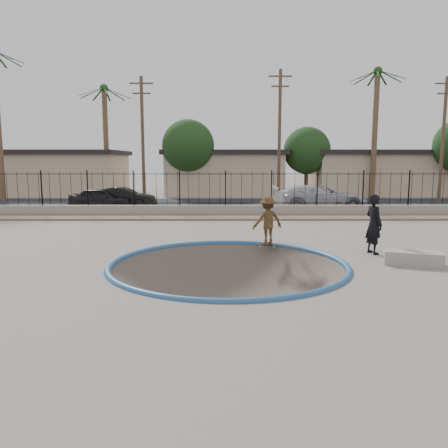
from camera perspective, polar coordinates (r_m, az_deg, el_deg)
name	(u,v)px	position (r m, az deg, el deg)	size (l,w,h in m)	color
ground	(225,231)	(25.78, 0.17, -0.90)	(120.00, 120.00, 2.20)	slate
bowl_pit	(228,265)	(12.81, 0.55, -5.37)	(6.84, 6.84, 1.80)	#4C413A
coping_ring	(228,265)	(12.81, 0.55, -5.37)	(7.04, 7.04, 0.20)	#285684
rock_strip	(226,218)	(22.84, 0.22, 0.84)	(42.00, 1.60, 0.11)	#90765E
retaining_wall	(226,211)	(23.91, 0.20, 1.76)	(42.00, 0.45, 0.60)	gray
fence	(226,189)	(23.80, 0.20, 4.63)	(40.00, 0.04, 1.80)	black
street	(225,204)	(30.60, 0.11, 2.67)	(90.00, 8.00, 0.04)	black
house_west	(59,172)	(42.63, -20.70, 6.37)	(11.60, 8.60, 3.90)	tan
house_center	(224,172)	(39.96, 0.04, 6.81)	(10.60, 8.60, 3.90)	tan
house_east	(378,172)	(42.40, 19.45, 6.43)	(12.60, 8.60, 3.90)	tan
palm_mid	(105,116)	(38.89, -15.27, 13.44)	(2.30, 2.30, 9.30)	brown
palm_right	(376,105)	(37.72, 19.25, 14.41)	(2.30, 2.30, 10.30)	brown
utility_pole_left	(143,137)	(33.01, -10.58, 11.09)	(1.70, 0.24, 9.00)	#473323
utility_pole_mid	(279,134)	(32.77, 7.25, 11.63)	(1.70, 0.24, 9.50)	#473323
utility_pole_right	(443,137)	(36.29, 26.70, 10.09)	(1.70, 0.24, 9.00)	#473323
street_tree_left	(188,146)	(36.58, -4.72, 10.11)	(4.32, 4.32, 6.36)	#473323
street_tree_mid	(307,151)	(38.14, 10.78, 9.39)	(3.96, 3.96, 5.83)	#473323
skater	(268,223)	(15.41, 5.72, 0.11)	(1.09, 0.63, 1.69)	brown
skateboard	(267,245)	(15.55, 5.67, -2.77)	(0.78, 0.31, 0.07)	black
videographer	(374,224)	(14.99, 18.97, -0.02)	(0.71, 0.47, 1.95)	black
concrete_ledge	(413,258)	(13.95, 23.47, -4.10)	(1.60, 0.70, 0.40)	gray
car_a	(102,198)	(27.96, -15.65, 3.24)	(1.58, 3.92, 1.33)	black
car_b	(123,198)	(28.03, -13.03, 3.33)	(1.40, 4.01, 1.32)	black
car_c	(313,197)	(27.51, 11.51, 3.45)	(2.07, 5.08, 1.47)	silver
car_d	(324,197)	(27.66, 12.92, 3.40)	(2.39, 5.19, 1.44)	#9FA2A8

